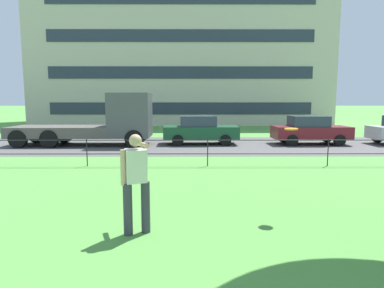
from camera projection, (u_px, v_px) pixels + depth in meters
The scene contains 8 objects.
street_strip at pixel (161, 145), 18.12m from camera, with size 80.00×7.50×0.01m, color #565454.
park_fence at pixel (147, 148), 12.23m from camera, with size 39.29×0.04×1.00m.
person_thrower at pixel (136, 180), 5.98m from camera, with size 0.48×0.86×1.79m.
frisbee at pixel (291, 129), 6.86m from camera, with size 0.37×0.37×0.04m.
flatbed_truck_right at pixel (103, 122), 17.97m from camera, with size 7.32×2.49×2.75m.
car_dark_green_far_left at pixel (200, 130), 18.40m from camera, with size 4.04×1.89×1.54m.
car_maroon_center at pixel (310, 130), 18.35m from camera, with size 4.02×1.85×1.54m.
apartment_building_background at pixel (182, 43), 35.86m from camera, with size 28.92×11.17×16.66m.
Camera 1 is at (1.55, 0.95, 2.37)m, focal length 31.76 mm.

